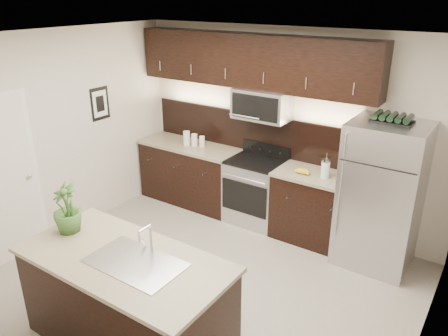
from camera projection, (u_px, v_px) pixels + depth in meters
The scene contains 12 objects.
ground at pixel (198, 286), 4.95m from camera, with size 4.50×4.50×0.00m, color gray.
room_walls at pixel (183, 144), 4.34m from camera, with size 4.52×4.02×2.71m.
counter_run at pixel (243, 187), 6.31m from camera, with size 3.51×0.65×0.94m.
upper_fixtures at pixel (253, 70), 5.78m from camera, with size 3.49×0.40×1.66m.
island at pixel (127, 301), 4.00m from camera, with size 1.96×0.96×0.94m.
sink_faucet at pixel (136, 261), 3.75m from camera, with size 0.84×0.50×0.28m.
refrigerator at pixel (381, 196), 5.11m from camera, with size 0.85×0.77×1.77m, color #B2B2B7.
wine_rack at pixel (393, 119), 4.75m from camera, with size 0.44×0.27×0.10m.
plant at pixel (67, 208), 4.15m from camera, with size 0.28×0.28×0.50m, color #345B24.
canisters at pixel (192, 139), 6.55m from camera, with size 0.31×0.19×0.22m.
french_press at pixel (325, 169), 5.41m from camera, with size 0.11×0.11×0.32m.
bananas at pixel (299, 170), 5.60m from camera, with size 0.20×0.16×0.06m, color gold.
Camera 1 is at (2.53, -3.22, 3.11)m, focal length 35.00 mm.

